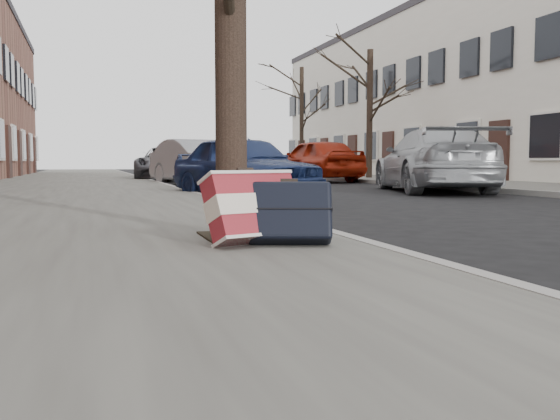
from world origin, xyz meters
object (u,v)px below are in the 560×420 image
object	(u,v)px
suitcase_red	(253,208)
car_near_mid	(198,163)
suitcase_navy	(289,212)
car_near_front	(244,166)

from	to	relation	value
suitcase_red	car_near_mid	bearing A→B (deg)	62.26
car_near_mid	suitcase_navy	bearing A→B (deg)	-112.56
suitcase_red	suitcase_navy	xyz separation A→B (m)	(0.25, -0.11, -0.03)
suitcase_red	car_near_mid	distance (m)	14.52
suitcase_red	car_near_mid	world-z (taller)	car_near_mid
suitcase_navy	car_near_front	size ratio (longest dim) A/B	0.17
suitcase_red	car_near_front	world-z (taller)	car_near_front
suitcase_red	car_near_mid	xyz separation A→B (m)	(2.03, 14.37, 0.31)
suitcase_red	car_near_mid	size ratio (longest dim) A/B	0.16
car_near_front	suitcase_navy	bearing A→B (deg)	-121.02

